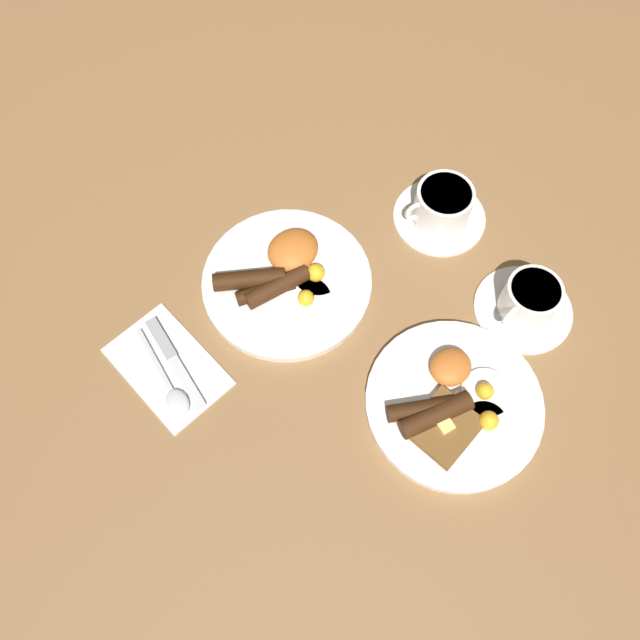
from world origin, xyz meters
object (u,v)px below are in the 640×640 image
(teacup_far, at_px, (528,302))
(spoon, at_px, (172,393))
(breakfast_plate_near, at_px, (286,278))
(teacup_near, at_px, (442,207))
(knife, at_px, (172,357))
(breakfast_plate_far, at_px, (453,404))

(teacup_far, xyz_separation_m, spoon, (0.49, -0.22, -0.02))
(breakfast_plate_near, xyz_separation_m, spoon, (0.24, 0.04, -0.01))
(teacup_near, relative_size, spoon, 0.98)
(teacup_near, distance_m, spoon, 0.51)
(teacup_near, xyz_separation_m, knife, (0.48, -0.06, -0.02))
(teacup_far, bearing_deg, teacup_near, -94.53)
(breakfast_plate_near, relative_size, knife, 1.61)
(teacup_far, distance_m, spoon, 0.54)
(breakfast_plate_far, distance_m, spoon, 0.40)
(breakfast_plate_far, xyz_separation_m, spoon, (0.30, -0.26, -0.00))
(breakfast_plate_near, distance_m, teacup_near, 0.28)
(teacup_near, relative_size, knife, 0.93)
(breakfast_plate_far, relative_size, knife, 1.55)
(breakfast_plate_far, bearing_deg, knife, -48.85)
(breakfast_plate_near, xyz_separation_m, teacup_near, (-0.27, 0.06, 0.02))
(teacup_near, height_order, spoon, teacup_near)
(breakfast_plate_far, xyz_separation_m, teacup_near, (-0.21, -0.25, 0.02))
(knife, bearing_deg, spoon, -26.51)
(breakfast_plate_near, height_order, breakfast_plate_far, breakfast_plate_near)
(teacup_near, bearing_deg, knife, -7.49)
(breakfast_plate_far, height_order, knife, breakfast_plate_far)
(teacup_far, relative_size, knife, 0.92)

